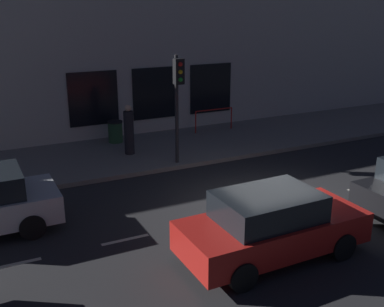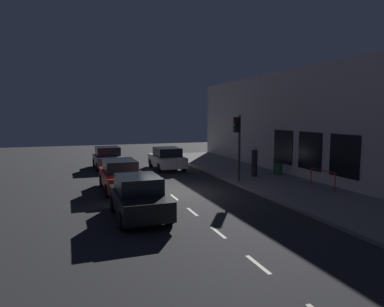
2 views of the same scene
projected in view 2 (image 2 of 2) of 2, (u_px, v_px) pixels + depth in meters
The scene contains 12 objects.
ground_plane at pixel (169, 193), 17.17m from camera, with size 60.00×60.00×0.00m, color #28282B.
sidewalk at pixel (276, 183), 19.21m from camera, with size 4.50×32.00×0.15m.
building_facade at pixel (315, 124), 19.68m from camera, with size 0.65×32.00×6.75m.
lane_centre_line at pixel (174, 197), 16.23m from camera, with size 0.12×27.20×0.01m.
traffic_light at pixel (238, 135), 19.04m from camera, with size 0.47×0.32×3.74m.
parked_car_0 at pixel (167, 158), 24.72m from camera, with size 2.00×4.20×1.58m.
parked_car_1 at pixel (108, 158), 25.15m from camera, with size 2.07×3.89×1.58m.
parked_car_2 at pixel (139, 197), 12.98m from camera, with size 1.92×3.90×1.58m.
parked_car_3 at pixel (120, 175), 17.73m from camera, with size 1.94×4.34×1.58m.
pedestrian_0 at pixel (254, 162), 20.94m from camera, with size 0.44×0.44×1.85m.
trash_bin at pixel (278, 168), 21.56m from camera, with size 0.60×0.60×0.86m.
red_railing at pixel (323, 175), 17.35m from camera, with size 0.05×1.82×0.97m.
Camera 2 is at (-4.44, -16.29, 3.87)m, focal length 31.92 mm.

